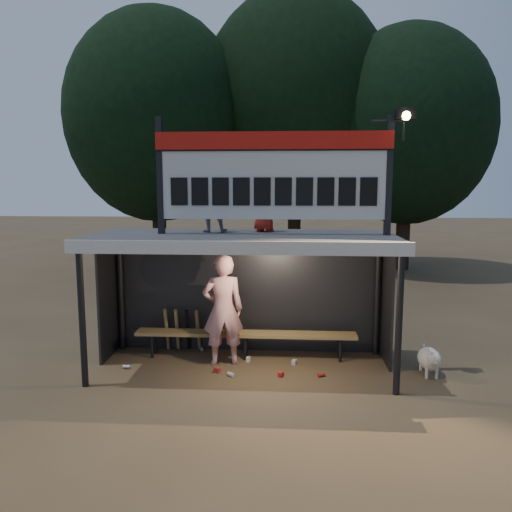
% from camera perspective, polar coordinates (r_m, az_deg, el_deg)
% --- Properties ---
extents(ground, '(80.00, 80.00, 0.00)m').
position_cam_1_polar(ground, '(8.77, -1.51, -12.74)').
color(ground, '#4F3D27').
rests_on(ground, ground).
extents(player, '(0.80, 0.61, 1.95)m').
position_cam_1_polar(player, '(8.73, -3.79, -6.15)').
color(player, white).
rests_on(player, ground).
extents(child_a, '(0.58, 0.46, 1.13)m').
position_cam_1_polar(child_a, '(8.59, -5.12, 6.49)').
color(child_a, gray).
rests_on(child_a, dugout_shelter).
extents(child_b, '(0.56, 0.48, 0.96)m').
position_cam_1_polar(child_b, '(8.63, 0.99, 5.98)').
color(child_b, maroon).
rests_on(child_b, dugout_shelter).
extents(dugout_shelter, '(5.10, 2.08, 2.32)m').
position_cam_1_polar(dugout_shelter, '(8.54, -1.41, -0.50)').
color(dugout_shelter, '#424245').
rests_on(dugout_shelter, ground).
extents(scoreboard_assembly, '(4.10, 0.27, 1.99)m').
position_cam_1_polar(scoreboard_assembly, '(8.16, 2.36, 9.51)').
color(scoreboard_assembly, black).
rests_on(scoreboard_assembly, dugout_shelter).
extents(bench, '(4.00, 0.35, 0.48)m').
position_cam_1_polar(bench, '(9.15, -1.20, -8.98)').
color(bench, olive).
rests_on(bench, ground).
extents(tree_left, '(6.46, 6.46, 9.27)m').
position_cam_1_polar(tree_left, '(18.92, -11.30, 15.26)').
color(tree_left, black).
rests_on(tree_left, ground).
extents(tree_mid, '(7.22, 7.22, 10.36)m').
position_cam_1_polar(tree_mid, '(19.90, 4.54, 16.93)').
color(tree_mid, black).
rests_on(tree_mid, ground).
extents(tree_right, '(6.08, 6.08, 8.72)m').
position_cam_1_polar(tree_right, '(19.25, 16.92, 13.97)').
color(tree_right, '#301D15').
rests_on(tree_right, ground).
extents(dog, '(0.36, 0.81, 0.49)m').
position_cam_1_polar(dog, '(8.87, 19.25, -11.05)').
color(dog, silver).
rests_on(dog, ground).
extents(bats, '(0.67, 0.35, 0.84)m').
position_cam_1_polar(bats, '(9.58, -8.42, -8.29)').
color(bats, olive).
rests_on(bats, ground).
extents(litter, '(3.44, 1.39, 0.08)m').
position_cam_1_polar(litter, '(8.79, -1.85, -12.44)').
color(litter, red).
rests_on(litter, ground).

